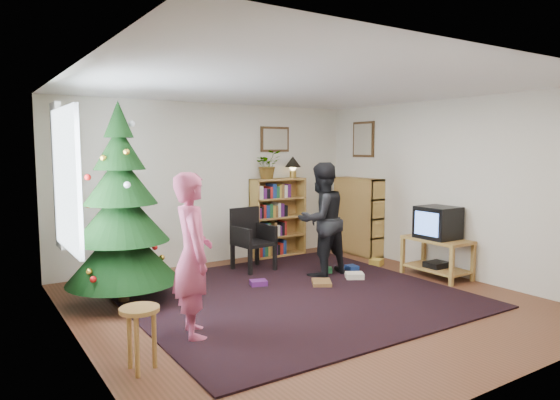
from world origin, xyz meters
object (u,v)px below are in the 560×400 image
picture_back (275,139)px  person_by_chair (321,220)px  bookshelf_back (278,216)px  potted_plant (268,165)px  bookshelf_right (358,215)px  armchair (250,237)px  crt_tv (438,222)px  stool (140,322)px  table_lamp (293,163)px  person_standing (193,255)px  tv_stand (437,254)px  christmas_tree (122,220)px  picture_right (363,139)px

picture_back → person_by_chair: 1.98m
bookshelf_back → potted_plant: bearing=180.0°
bookshelf_right → potted_plant: 1.78m
armchair → crt_tv: bearing=-48.2°
bookshelf_right → stool: (-4.54, -2.45, -0.25)m
crt_tv → table_lamp: bearing=108.2°
picture_back → armchair: picture_back is taller
crt_tv → person_standing: (-3.75, -0.20, 0.02)m
person_standing → person_by_chair: 2.69m
bookshelf_back → potted_plant: (-0.20, 0.00, 0.87)m
bookshelf_back → tv_stand: bookshelf_back is taller
bookshelf_right → person_standing: person_standing is taller
christmas_tree → table_lamp: size_ratio=6.40×
bookshelf_back → crt_tv: bearing=-65.6°
bookshelf_right → table_lamp: size_ratio=3.55×
picture_back → table_lamp: 0.51m
crt_tv → armchair: 2.69m
stool → crt_tv: bearing=8.7°
picture_right → person_standing: size_ratio=0.38×
tv_stand → crt_tv: size_ratio=1.78×
stool → person_by_chair: bearing=27.5°
tv_stand → armchair: (-1.98, 1.80, 0.17)m
christmas_tree → person_by_chair: bearing=-5.8°
potted_plant → tv_stand: bearing=-61.7°
armchair → picture_right: bearing=-5.3°
christmas_tree → armchair: (2.04, 0.58, -0.48)m
picture_right → tv_stand: size_ratio=0.66×
picture_back → person_standing: picture_back is taller
christmas_tree → crt_tv: (4.01, -1.23, -0.20)m
christmas_tree → person_by_chair: 2.72m
person_standing → picture_back: bearing=-31.9°
stool → person_standing: person_standing is taller
picture_back → person_by_chair: (-0.24, -1.60, -1.15)m
potted_plant → bookshelf_right: bearing=-24.2°
christmas_tree → person_standing: (0.27, -1.42, -0.18)m
picture_right → person_by_chair: bearing=-150.9°
tv_stand → person_standing: bearing=-177.0°
tv_stand → person_by_chair: 1.69m
bookshelf_back → bookshelf_right: (1.22, -0.64, 0.00)m
tv_stand → crt_tv: crt_tv is taller
bookshelf_back → table_lamp: (0.30, 0.00, 0.88)m
picture_right → bookshelf_right: (-0.14, -0.05, -1.29)m
potted_plant → bookshelf_back: bearing=0.0°
crt_tv → christmas_tree: bearing=163.0°
tv_stand → stool: bearing=-171.3°
picture_back → christmas_tree: size_ratio=0.23×
picture_back → tv_stand: 3.20m
picture_right → tv_stand: picture_right is taller
tv_stand → bookshelf_right: bearing=86.1°
bookshelf_back → person_standing: bearing=-135.5°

